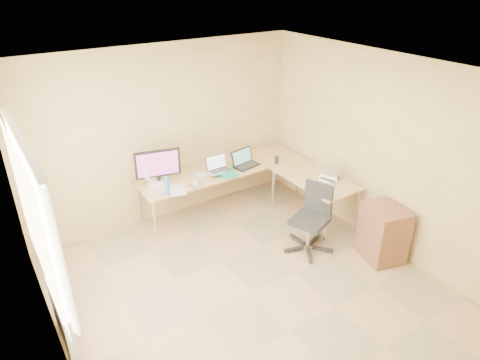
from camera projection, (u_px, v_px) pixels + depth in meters
floor at (252, 293)px, 5.16m from camera, size 4.50×4.50×0.00m
ceiling at (255, 76)px, 3.99m from camera, size 4.50×4.50×0.00m
wall_back at (165, 135)px, 6.26m from camera, size 4.50×0.00×4.50m
wall_front at (444, 335)px, 2.90m from camera, size 4.50×0.00×4.50m
wall_left at (45, 266)px, 3.55m from camera, size 0.00×4.50×4.50m
wall_right at (386, 155)px, 5.60m from camera, size 0.00×4.50×4.50m
desk_main at (223, 190)px, 6.73m from camera, size 2.65×0.70×0.73m
desk_return at (313, 199)px, 6.46m from camera, size 0.70×1.30×0.73m
monitor at (158, 168)px, 5.96m from camera, size 0.66×0.34×0.54m
book_stack at (227, 173)px, 6.38m from camera, size 0.31×0.36×0.05m
laptop_center at (219, 164)px, 6.32m from camera, size 0.35×0.27×0.22m
laptop_black at (246, 158)px, 6.60m from camera, size 0.46×0.37×0.26m
keyboard at (207, 173)px, 6.41m from camera, size 0.38×0.18×0.02m
mouse at (227, 169)px, 6.51m from camera, size 0.11×0.08×0.04m
mug at (196, 184)px, 6.02m from camera, size 0.10×0.10×0.09m
cd_stack at (193, 186)px, 6.02m from camera, size 0.15×0.15×0.03m
water_bottle at (167, 186)px, 5.77m from camera, size 0.10×0.10×0.26m
papers at (177, 190)px, 5.94m from camera, size 0.31×0.37×0.01m
white_box at (156, 185)px, 6.00m from camera, size 0.23×0.19×0.08m
desk_fan at (150, 176)px, 6.03m from camera, size 0.27×0.27×0.29m
black_cup at (277, 160)px, 6.72m from camera, size 0.08×0.08×0.11m
laptop_return at (331, 172)px, 6.20m from camera, size 0.44×0.39×0.24m
office_chair at (310, 218)px, 5.73m from camera, size 0.73×0.73×0.94m
cabinet at (383, 234)px, 5.65m from camera, size 0.59×0.66×0.78m
radiator at (63, 319)px, 4.31m from camera, size 0.09×0.80×0.55m
window at (35, 217)px, 3.76m from camera, size 0.10×1.80×1.40m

